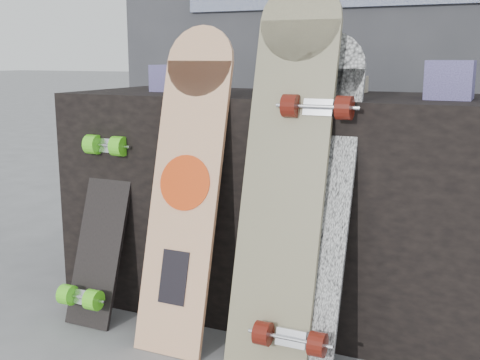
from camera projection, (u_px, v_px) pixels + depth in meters
The scene contains 9 objects.
vendor_table at pixel (287, 203), 2.22m from camera, with size 1.60×0.60×0.80m, color black.
booth at pixel (351, 20), 2.83m from camera, with size 2.40×0.22×2.20m.
merch_box_purple at pixel (177, 78), 2.29m from camera, with size 0.18×0.12×0.10m, color navy.
merch_box_small at pixel (450, 80), 1.87m from camera, with size 0.14×0.14×0.12m, color navy.
merch_box_flat at pixel (336, 84), 2.24m from camera, with size 0.22×0.10×0.06m, color #D1B78C.
longboard_geisha at pixel (187, 178), 1.94m from camera, with size 0.24×0.30×1.03m.
longboard_celtic at pixel (286, 162), 1.81m from camera, with size 0.26×0.33×1.17m.
longboard_cascadia at pixel (312, 197), 1.79m from camera, with size 0.23×0.38×1.01m.
skateboard_dark at pixel (103, 208), 2.14m from camera, with size 0.18×0.35×0.79m.
Camera 1 is at (0.74, -1.53, 0.93)m, focal length 45.00 mm.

